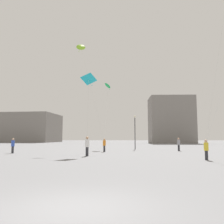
{
  "coord_description": "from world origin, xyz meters",
  "views": [
    {
      "loc": [
        1.16,
        -5.97,
        1.73
      ],
      "look_at": [
        0.0,
        22.94,
        4.87
      ],
      "focal_mm": 37.93,
      "sensor_mm": 36.0,
      "label": 1
    }
  ],
  "objects_px": {
    "person_in_blue": "(13,145)",
    "kite_emerald_diamond": "(108,86)",
    "building_centre_hall": "(171,120)",
    "kite_lime_diamond": "(81,47)",
    "lamppost_east": "(135,126)",
    "person_in_yellow": "(206,149)",
    "person_in_white": "(87,145)",
    "person_in_grey": "(179,144)",
    "person_in_orange": "(104,144)",
    "kite_cyan_delta": "(89,80)",
    "building_left_hall": "(24,128)"
  },
  "relations": [
    {
      "from": "building_centre_hall",
      "to": "lamppost_east",
      "type": "bearing_deg",
      "value": -108.71
    },
    {
      "from": "person_in_orange",
      "to": "kite_cyan_delta",
      "type": "xyz_separation_m",
      "value": [
        -1.51,
        -3.72,
        7.25
      ]
    },
    {
      "from": "person_in_yellow",
      "to": "kite_lime_diamond",
      "type": "bearing_deg",
      "value": 74.15
    },
    {
      "from": "person_in_blue",
      "to": "kite_emerald_diamond",
      "type": "bearing_deg",
      "value": 122.42
    },
    {
      "from": "person_in_yellow",
      "to": "person_in_white",
      "type": "xyz_separation_m",
      "value": [
        -9.87,
        3.65,
        0.14
      ]
    },
    {
      "from": "person_in_orange",
      "to": "person_in_yellow",
      "type": "bearing_deg",
      "value": 4.14
    },
    {
      "from": "lamppost_east",
      "to": "kite_emerald_diamond",
      "type": "bearing_deg",
      "value": 141.08
    },
    {
      "from": "kite_cyan_delta",
      "to": "kite_emerald_diamond",
      "type": "xyz_separation_m",
      "value": [
        1.39,
        13.09,
        2.23
      ]
    },
    {
      "from": "person_in_yellow",
      "to": "building_centre_hall",
      "type": "relative_size",
      "value": 0.11
    },
    {
      "from": "person_in_orange",
      "to": "person_in_white",
      "type": "xyz_separation_m",
      "value": [
        -1.14,
        -6.85,
        0.11
      ]
    },
    {
      "from": "building_centre_hall",
      "to": "lamppost_east",
      "type": "relative_size",
      "value": 2.9
    },
    {
      "from": "kite_emerald_diamond",
      "to": "building_centre_hall",
      "type": "xyz_separation_m",
      "value": [
        18.09,
        37.43,
        -3.05
      ]
    },
    {
      "from": "kite_cyan_delta",
      "to": "lamppost_east",
      "type": "distance_m",
      "value": 12.16
    },
    {
      "from": "person_in_grey",
      "to": "lamppost_east",
      "type": "bearing_deg",
      "value": 170.44
    },
    {
      "from": "person_in_blue",
      "to": "kite_cyan_delta",
      "type": "distance_m",
      "value": 11.17
    },
    {
      "from": "kite_lime_diamond",
      "to": "person_in_orange",
      "type": "bearing_deg",
      "value": -40.09
    },
    {
      "from": "person_in_blue",
      "to": "kite_emerald_diamond",
      "type": "distance_m",
      "value": 18.62
    },
    {
      "from": "person_in_orange",
      "to": "kite_lime_diamond",
      "type": "xyz_separation_m",
      "value": [
        -3.62,
        3.05,
        13.71
      ]
    },
    {
      "from": "building_centre_hall",
      "to": "kite_lime_diamond",
      "type": "bearing_deg",
      "value": -116.27
    },
    {
      "from": "kite_cyan_delta",
      "to": "kite_emerald_diamond",
      "type": "bearing_deg",
      "value": 83.95
    },
    {
      "from": "person_in_grey",
      "to": "kite_emerald_diamond",
      "type": "height_order",
      "value": "kite_emerald_diamond"
    },
    {
      "from": "person_in_yellow",
      "to": "lamppost_east",
      "type": "xyz_separation_m",
      "value": [
        -4.59,
        16.43,
        2.51
      ]
    },
    {
      "from": "person_in_white",
      "to": "kite_cyan_delta",
      "type": "xyz_separation_m",
      "value": [
        -0.36,
        3.13,
        7.14
      ]
    },
    {
      "from": "person_in_grey",
      "to": "building_left_hall",
      "type": "xyz_separation_m",
      "value": [
        -45.71,
        58.91,
        4.48
      ]
    },
    {
      "from": "person_in_yellow",
      "to": "person_in_blue",
      "type": "height_order",
      "value": "person_in_blue"
    },
    {
      "from": "person_in_white",
      "to": "lamppost_east",
      "type": "xyz_separation_m",
      "value": [
        5.28,
        12.79,
        2.37
      ]
    },
    {
      "from": "person_in_grey",
      "to": "kite_lime_diamond",
      "type": "bearing_deg",
      "value": -159.88
    },
    {
      "from": "building_left_hall",
      "to": "lamppost_east",
      "type": "distance_m",
      "value": 68.45
    },
    {
      "from": "person_in_blue",
      "to": "kite_emerald_diamond",
      "type": "height_order",
      "value": "kite_emerald_diamond"
    },
    {
      "from": "person_in_white",
      "to": "kite_emerald_diamond",
      "type": "height_order",
      "value": "kite_emerald_diamond"
    },
    {
      "from": "kite_lime_diamond",
      "to": "person_in_white",
      "type": "bearing_deg",
      "value": -75.94
    },
    {
      "from": "person_in_grey",
      "to": "kite_lime_diamond",
      "type": "distance_m",
      "value": 19.08
    },
    {
      "from": "person_in_yellow",
      "to": "kite_lime_diamond",
      "type": "relative_size",
      "value": 0.11
    },
    {
      "from": "person_in_grey",
      "to": "person_in_white",
      "type": "xyz_separation_m",
      "value": [
        -10.82,
        -9.27,
        0.07
      ]
    },
    {
      "from": "person_in_blue",
      "to": "lamppost_east",
      "type": "height_order",
      "value": "lamppost_east"
    },
    {
      "from": "person_in_orange",
      "to": "person_in_yellow",
      "type": "height_order",
      "value": "person_in_orange"
    },
    {
      "from": "person_in_blue",
      "to": "kite_emerald_diamond",
      "type": "relative_size",
      "value": 0.16
    },
    {
      "from": "person_in_yellow",
      "to": "kite_cyan_delta",
      "type": "bearing_deg",
      "value": 88.28
    },
    {
      "from": "person_in_blue",
      "to": "lamppost_east",
      "type": "bearing_deg",
      "value": 103.51
    },
    {
      "from": "kite_lime_diamond",
      "to": "building_centre_hall",
      "type": "xyz_separation_m",
      "value": [
        21.59,
        43.75,
        -7.28
      ]
    },
    {
      "from": "person_in_orange",
      "to": "building_centre_hall",
      "type": "relative_size",
      "value": 0.11
    },
    {
      "from": "building_left_hall",
      "to": "building_centre_hall",
      "type": "height_order",
      "value": "building_centre_hall"
    },
    {
      "from": "kite_cyan_delta",
      "to": "person_in_orange",
      "type": "bearing_deg",
      "value": 67.91
    },
    {
      "from": "person_in_orange",
      "to": "person_in_white",
      "type": "height_order",
      "value": "person_in_white"
    },
    {
      "from": "person_in_orange",
      "to": "kite_lime_diamond",
      "type": "height_order",
      "value": "kite_lime_diamond"
    },
    {
      "from": "person_in_yellow",
      "to": "building_left_hall",
      "type": "height_order",
      "value": "building_left_hall"
    },
    {
      "from": "lamppost_east",
      "to": "person_in_grey",
      "type": "bearing_deg",
      "value": -32.38
    },
    {
      "from": "person_in_yellow",
      "to": "building_centre_hall",
      "type": "bearing_deg",
      "value": 22.63
    },
    {
      "from": "kite_lime_diamond",
      "to": "building_left_hall",
      "type": "bearing_deg",
      "value": 119.08
    },
    {
      "from": "person_in_orange",
      "to": "person_in_blue",
      "type": "distance_m",
      "value": 10.52
    }
  ]
}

